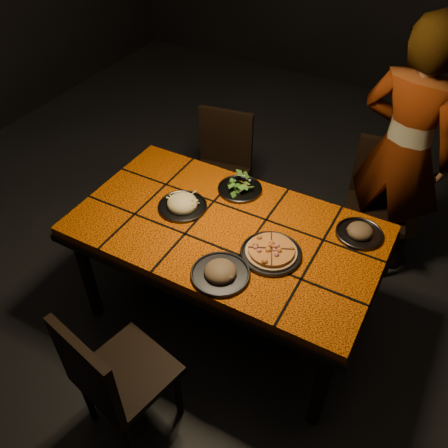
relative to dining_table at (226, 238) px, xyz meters
The scene contains 11 objects.
room_shell 0.83m from the dining_table, ahead, with size 6.04×7.04×3.08m.
dining_table is the anchor object (origin of this frame).
chair_near 0.90m from the dining_table, 97.17° to the right, with size 0.47×0.47×0.86m.
chair_far_left 0.98m from the dining_table, 120.49° to the left, with size 0.45×0.45×0.85m.
chair_far_right 1.18m from the dining_table, 59.62° to the left, with size 0.45×0.45×0.85m.
diner 1.22m from the dining_table, 57.02° to the left, with size 0.61×0.40×1.67m, color brown.
plate_pizza 0.31m from the dining_table, 13.91° to the right, with size 0.34×0.34×0.04m.
plate_pasta 0.30m from the dining_table, behind, with size 0.27×0.27×0.09m.
plate_salad 0.34m from the dining_table, 104.43° to the left, with size 0.25×0.25×0.07m.
plate_mushroom_a 0.35m from the dining_table, 65.93° to the right, with size 0.28×0.28×0.09m.
plate_mushroom_b 0.69m from the dining_table, 23.77° to the left, with size 0.24×0.24×0.08m.
Camera 1 is at (0.87, -1.60, 2.42)m, focal length 38.00 mm.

